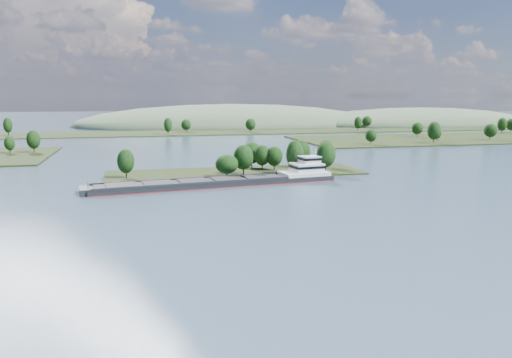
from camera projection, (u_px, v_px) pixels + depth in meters
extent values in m
plane|color=#36485E|center=(278.00, 205.00, 139.59)|extent=(1800.00, 1800.00, 0.00)
cube|color=black|center=(236.00, 173.00, 197.10)|extent=(100.00, 30.00, 1.20)
cylinder|color=black|center=(295.00, 169.00, 190.80)|extent=(0.50, 0.50, 4.33)
ellipsoid|color=black|center=(295.00, 154.00, 189.90)|extent=(6.81, 6.81, 11.12)
cylinder|color=black|center=(252.00, 163.00, 208.30)|extent=(0.50, 0.50, 3.51)
ellipsoid|color=black|center=(252.00, 153.00, 207.56)|extent=(8.25, 8.25, 9.02)
cylinder|color=black|center=(243.00, 170.00, 190.19)|extent=(0.50, 0.50, 3.75)
ellipsoid|color=black|center=(243.00, 157.00, 189.41)|extent=(7.69, 7.69, 9.64)
cylinder|color=black|center=(262.00, 165.00, 203.06)|extent=(0.50, 0.50, 3.31)
ellipsoid|color=black|center=(262.00, 155.00, 202.37)|extent=(6.57, 6.57, 8.52)
cylinder|color=black|center=(227.00, 174.00, 183.65)|extent=(0.50, 0.50, 2.76)
ellipsoid|color=black|center=(227.00, 164.00, 183.07)|extent=(8.58, 8.58, 7.09)
cylinder|color=black|center=(126.00, 173.00, 182.08)|extent=(0.50, 0.50, 3.49)
ellipsoid|color=black|center=(126.00, 161.00, 181.35)|extent=(6.27, 6.27, 8.98)
cylinder|color=black|center=(274.00, 166.00, 202.29)|extent=(0.50, 0.50, 3.14)
ellipsoid|color=black|center=(274.00, 156.00, 201.63)|extent=(6.83, 6.83, 8.09)
cylinder|color=black|center=(326.00, 163.00, 210.31)|extent=(0.50, 0.50, 3.74)
ellipsoid|color=black|center=(326.00, 151.00, 209.53)|extent=(6.80, 6.80, 9.62)
cylinder|color=black|center=(326.00, 167.00, 195.72)|extent=(0.50, 0.50, 3.97)
ellipsoid|color=black|center=(326.00, 154.00, 194.89)|extent=(7.61, 7.61, 10.22)
cylinder|color=black|center=(300.00, 163.00, 208.69)|extent=(0.50, 0.50, 3.79)
ellipsoid|color=black|center=(300.00, 152.00, 207.90)|extent=(8.34, 8.34, 9.76)
cylinder|color=black|center=(34.00, 149.00, 262.39)|extent=(0.50, 0.50, 3.85)
ellipsoid|color=black|center=(33.00, 139.00, 261.58)|extent=(6.99, 6.99, 9.91)
cylinder|color=black|center=(10.00, 150.00, 258.89)|extent=(0.50, 0.50, 2.86)
ellipsoid|color=black|center=(9.00, 143.00, 258.29)|extent=(5.25, 5.25, 7.36)
cube|color=black|center=(511.00, 138.00, 365.72)|extent=(320.00, 90.00, 1.60)
cylinder|color=black|center=(371.00, 142.00, 306.65)|extent=(0.50, 0.50, 3.04)
ellipsoid|color=black|center=(371.00, 136.00, 306.02)|extent=(6.93, 6.93, 7.80)
cylinder|color=black|center=(511.00, 130.00, 405.81)|extent=(0.50, 0.50, 3.71)
ellipsoid|color=black|center=(512.00, 124.00, 405.03)|extent=(8.83, 8.83, 9.55)
cylinder|color=black|center=(490.00, 137.00, 338.01)|extent=(0.50, 0.50, 3.60)
ellipsoid|color=black|center=(490.00, 130.00, 337.26)|extent=(8.68, 8.68, 9.27)
cylinder|color=black|center=(434.00, 140.00, 313.73)|extent=(0.50, 0.50, 4.45)
ellipsoid|color=black|center=(434.00, 131.00, 312.80)|extent=(8.44, 8.44, 11.44)
cylinder|color=black|center=(437.00, 139.00, 329.88)|extent=(0.50, 0.50, 2.94)
ellipsoid|color=black|center=(437.00, 133.00, 329.27)|extent=(5.31, 5.31, 7.55)
cylinder|color=black|center=(417.00, 134.00, 363.24)|extent=(0.50, 0.50, 3.44)
ellipsoid|color=black|center=(417.00, 128.00, 362.51)|extent=(8.14, 8.14, 8.85)
cylinder|color=black|center=(502.00, 131.00, 394.25)|extent=(0.50, 0.50, 4.11)
ellipsoid|color=black|center=(502.00, 124.00, 393.39)|extent=(7.24, 7.24, 10.57)
cube|color=black|center=(183.00, 133.00, 407.94)|extent=(900.00, 60.00, 1.20)
cylinder|color=black|center=(358.00, 129.00, 425.88)|extent=(0.50, 0.50, 4.04)
ellipsoid|color=black|center=(358.00, 123.00, 425.04)|extent=(6.73, 6.73, 10.38)
cylinder|color=black|center=(186.00, 130.00, 412.57)|extent=(0.50, 0.50, 3.46)
ellipsoid|color=black|center=(186.00, 125.00, 411.84)|extent=(8.15, 8.15, 8.89)
cylinder|color=black|center=(367.00, 126.00, 463.10)|extent=(0.50, 0.50, 3.70)
ellipsoid|color=black|center=(367.00, 121.00, 462.33)|extent=(8.99, 8.99, 9.51)
cylinder|color=black|center=(8.00, 133.00, 373.90)|extent=(0.50, 0.50, 4.48)
ellipsoid|color=black|center=(8.00, 125.00, 372.96)|extent=(6.49, 6.49, 11.51)
cylinder|color=black|center=(250.00, 130.00, 409.98)|extent=(0.50, 0.50, 3.72)
ellipsoid|color=black|center=(250.00, 124.00, 409.20)|extent=(8.44, 8.44, 9.58)
cylinder|color=black|center=(168.00, 132.00, 385.15)|extent=(0.50, 0.50, 4.26)
ellipsoid|color=black|center=(168.00, 125.00, 384.26)|extent=(6.28, 6.28, 10.96)
ellipsoid|color=#455C3F|center=(420.00, 124.00, 535.63)|extent=(260.00, 140.00, 36.00)
ellipsoid|color=#455C3F|center=(232.00, 125.00, 517.76)|extent=(320.00, 160.00, 44.00)
cube|color=black|center=(217.00, 184.00, 170.53)|extent=(85.67, 21.17, 2.34)
cube|color=maroon|center=(217.00, 185.00, 170.61)|extent=(85.91, 21.41, 0.27)
cube|color=black|center=(189.00, 179.00, 172.10)|extent=(65.42, 8.66, 0.85)
cube|color=black|center=(197.00, 184.00, 162.50)|extent=(65.42, 8.66, 0.85)
cube|color=black|center=(193.00, 182.00, 167.33)|extent=(64.45, 17.46, 0.32)
cube|color=black|center=(121.00, 185.00, 159.07)|extent=(10.58, 9.84, 0.37)
cube|color=black|center=(158.00, 183.00, 163.17)|extent=(10.58, 9.84, 0.37)
cube|color=black|center=(193.00, 181.00, 167.28)|extent=(10.58, 9.84, 0.37)
cube|color=black|center=(226.00, 179.00, 171.38)|extent=(10.58, 9.84, 0.37)
cube|color=black|center=(258.00, 177.00, 175.48)|extent=(10.58, 9.84, 0.37)
cube|color=black|center=(85.00, 191.00, 155.35)|extent=(4.36, 9.89, 2.13)
cylinder|color=black|center=(88.00, 186.00, 155.48)|extent=(0.28, 0.28, 2.34)
cube|color=white|center=(304.00, 173.00, 181.80)|extent=(18.14, 12.25, 1.28)
cube|color=white|center=(307.00, 167.00, 181.82)|extent=(11.61, 9.76, 3.19)
cube|color=black|center=(307.00, 166.00, 181.75)|extent=(11.84, 10.00, 0.96)
cube|color=white|center=(309.00, 160.00, 181.74)|extent=(7.12, 7.12, 2.34)
cube|color=black|center=(309.00, 159.00, 181.67)|extent=(7.36, 7.36, 0.85)
cube|color=white|center=(309.00, 156.00, 181.53)|extent=(7.60, 7.60, 0.21)
cylinder|color=white|center=(316.00, 153.00, 182.25)|extent=(0.24, 0.24, 2.76)
cylinder|color=black|center=(295.00, 155.00, 182.94)|extent=(0.59, 0.59, 1.28)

